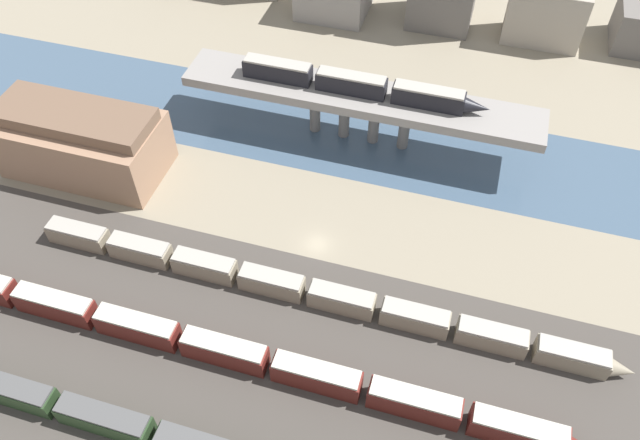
# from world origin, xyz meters

# --- Properties ---
(ground_plane) EXTENTS (400.00, 400.00, 0.00)m
(ground_plane) POSITION_xyz_m (0.00, 0.00, 0.00)
(ground_plane) COLOR gray
(railbed_yard) EXTENTS (280.00, 42.00, 0.01)m
(railbed_yard) POSITION_xyz_m (0.00, -24.00, 0.00)
(railbed_yard) COLOR #423D38
(railbed_yard) RESTS_ON ground
(river_water) EXTENTS (320.00, 22.87, 0.01)m
(river_water) POSITION_xyz_m (0.00, 27.32, 0.00)
(river_water) COLOR #3D5166
(river_water) RESTS_ON ground
(bridge) EXTENTS (65.51, 9.88, 10.51)m
(bridge) POSITION_xyz_m (0.00, 27.32, 9.05)
(bridge) COLOR gray
(bridge) RESTS_ON ground
(train_on_bridge) EXTENTS (44.60, 3.03, 3.55)m
(train_on_bridge) POSITION_xyz_m (-0.11, 27.32, 12.24)
(train_on_bridge) COLOR black
(train_on_bridge) RESTS_ON bridge
(train_yard_mid) EXTENTS (97.32, 3.07, 4.15)m
(train_yard_mid) POSITION_xyz_m (-5.03, -23.56, 2.04)
(train_yard_mid) COLOR #5B1E19
(train_yard_mid) RESTS_ON ground
(train_yard_far) EXTENTS (91.08, 3.11, 3.59)m
(train_yard_far) POSITION_xyz_m (2.80, -10.51, 1.77)
(train_yard_far) COLOR gray
(train_yard_far) RESTS_ON ground
(warehouse_building) EXTENTS (28.09, 14.44, 12.74)m
(warehouse_building) POSITION_xyz_m (-44.95, 5.93, 6.06)
(warehouse_building) COLOR #937056
(warehouse_building) RESTS_ON ground
(city_block_far_right) EXTENTS (16.59, 9.43, 12.87)m
(city_block_far_right) POSITION_xyz_m (30.97, 71.20, 6.44)
(city_block_far_right) COLOR gray
(city_block_far_right) RESTS_ON ground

